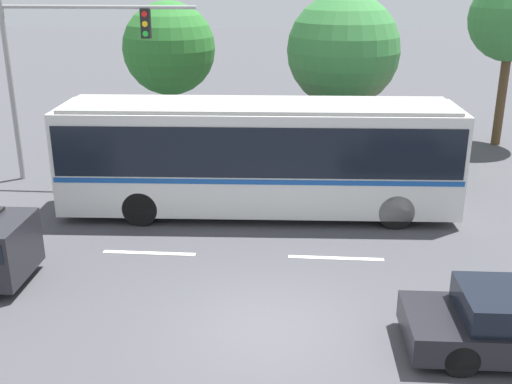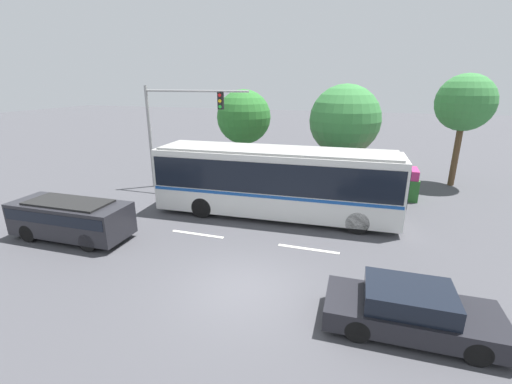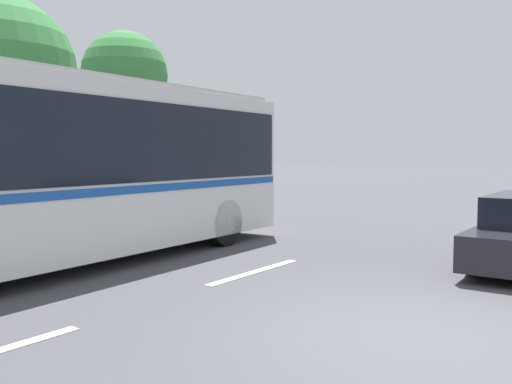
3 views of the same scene
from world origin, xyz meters
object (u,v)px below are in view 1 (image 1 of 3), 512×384
Objects in this scene: traffic_light_pole at (56,59)px; city_bus at (259,151)px; street_tree_left at (169,49)px; street_tree_centre at (343,51)px; street_tree_right at (512,20)px.

city_bus is at bearing -20.16° from traffic_light_pole.
city_bus is 8.23m from street_tree_left.
city_bus is at bearing -114.97° from street_tree_centre.
traffic_light_pole is at bearing 157.30° from city_bus.
city_bus is 1.99× the size of street_tree_left.
traffic_light_pole reaches higher than city_bus.
street_tree_centre is at bearing -9.92° from street_tree_left.
street_tree_centre reaches higher than traffic_light_pole.
street_tree_left is 0.86× the size of street_tree_right.
traffic_light_pole is 9.99m from street_tree_centre.
street_tree_right is (13.33, 1.59, 1.05)m from street_tree_left.
street_tree_right reaches higher than traffic_light_pole.
street_tree_right reaches higher than city_bus.
city_bus is 7.59m from traffic_light_pole.
street_tree_left reaches higher than city_bus.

